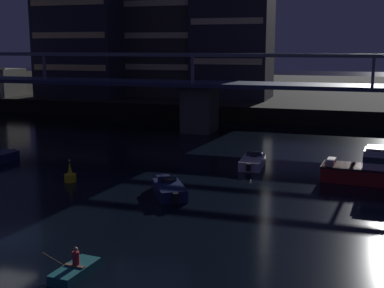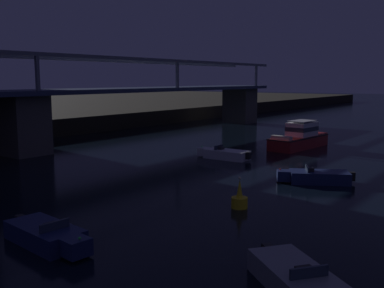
{
  "view_description": "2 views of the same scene",
  "coord_description": "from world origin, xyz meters",
  "px_view_note": "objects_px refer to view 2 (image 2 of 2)",
  "views": [
    {
      "loc": [
        17.42,
        -21.69,
        10.16
      ],
      "look_at": [
        4.31,
        20.03,
        1.77
      ],
      "focal_mm": 47.65,
      "sensor_mm": 36.0,
      "label": 1
    },
    {
      "loc": [
        -23.19,
        -1.02,
        7.03
      ],
      "look_at": [
        2.32,
        18.59,
        2.34
      ],
      "focal_mm": 41.79,
      "sensor_mm": 36.0,
      "label": 2
    }
  ],
  "objects_px": {
    "speedboat_near_right": "(316,177)",
    "speedboat_mid_left": "(298,281)",
    "channel_buoy": "(239,199)",
    "speedboat_near_center": "(47,235)",
    "cabin_cruiser_near_left": "(300,137)",
    "river_bridge": "(21,107)",
    "speedboat_mid_center": "(225,154)"
  },
  "relations": [
    {
      "from": "speedboat_near_center",
      "to": "channel_buoy",
      "type": "height_order",
      "value": "channel_buoy"
    },
    {
      "from": "channel_buoy",
      "to": "speedboat_mid_left",
      "type": "bearing_deg",
      "value": -137.13
    },
    {
      "from": "cabin_cruiser_near_left",
      "to": "speedboat_mid_left",
      "type": "distance_m",
      "value": 32.67
    },
    {
      "from": "river_bridge",
      "to": "speedboat_mid_left",
      "type": "xyz_separation_m",
      "value": [
        -9.97,
        -32.16,
        -4.01
      ]
    },
    {
      "from": "cabin_cruiser_near_left",
      "to": "speedboat_near_right",
      "type": "bearing_deg",
      "value": -152.14
    },
    {
      "from": "speedboat_mid_center",
      "to": "speedboat_mid_left",
      "type": "bearing_deg",
      "value": -141.04
    },
    {
      "from": "river_bridge",
      "to": "speedboat_near_center",
      "type": "relative_size",
      "value": 15.98
    },
    {
      "from": "speedboat_near_right",
      "to": "speedboat_mid_left",
      "type": "xyz_separation_m",
      "value": [
        -15.61,
        -5.74,
        0.0
      ]
    },
    {
      "from": "cabin_cruiser_near_left",
      "to": "speedboat_mid_left",
      "type": "relative_size",
      "value": 1.97
    },
    {
      "from": "cabin_cruiser_near_left",
      "to": "speedboat_near_center",
      "type": "xyz_separation_m",
      "value": [
        -32.32,
        -2.9,
        -0.64
      ]
    },
    {
      "from": "cabin_cruiser_near_left",
      "to": "speedboat_near_right",
      "type": "relative_size",
      "value": 1.91
    },
    {
      "from": "river_bridge",
      "to": "speedboat_near_right",
      "type": "bearing_deg",
      "value": -77.95
    },
    {
      "from": "river_bridge",
      "to": "speedboat_near_center",
      "type": "distance_m",
      "value": 25.42
    },
    {
      "from": "river_bridge",
      "to": "cabin_cruiser_near_left",
      "type": "xyz_separation_m",
      "value": [
        19.88,
        -18.9,
        -3.37
      ]
    },
    {
      "from": "river_bridge",
      "to": "speedboat_mid_center",
      "type": "height_order",
      "value": "river_bridge"
    },
    {
      "from": "speedboat_mid_center",
      "to": "channel_buoy",
      "type": "bearing_deg",
      "value": -143.56
    },
    {
      "from": "cabin_cruiser_near_left",
      "to": "speedboat_mid_center",
      "type": "xyz_separation_m",
      "value": [
        -10.25,
        2.58,
        -0.64
      ]
    },
    {
      "from": "speedboat_near_right",
      "to": "speedboat_mid_left",
      "type": "distance_m",
      "value": 16.63
    },
    {
      "from": "river_bridge",
      "to": "speedboat_mid_left",
      "type": "height_order",
      "value": "river_bridge"
    },
    {
      "from": "cabin_cruiser_near_left",
      "to": "channel_buoy",
      "type": "bearing_deg",
      "value": -163.87
    },
    {
      "from": "channel_buoy",
      "to": "speedboat_near_center",
      "type": "bearing_deg",
      "value": 159.5
    },
    {
      "from": "speedboat_mid_left",
      "to": "speedboat_near_center",
      "type": "bearing_deg",
      "value": 103.43
    },
    {
      "from": "river_bridge",
      "to": "speedboat_mid_center",
      "type": "relative_size",
      "value": 16.03
    },
    {
      "from": "river_bridge",
      "to": "speedboat_mid_left",
      "type": "bearing_deg",
      "value": -107.22
    },
    {
      "from": "speedboat_mid_center",
      "to": "speedboat_near_right",
      "type": "bearing_deg",
      "value": -111.51
    },
    {
      "from": "speedboat_mid_left",
      "to": "speedboat_mid_center",
      "type": "xyz_separation_m",
      "value": [
        19.6,
        15.84,
        0.0
      ]
    },
    {
      "from": "river_bridge",
      "to": "speedboat_mid_center",
      "type": "distance_m",
      "value": 19.36
    },
    {
      "from": "speedboat_near_right",
      "to": "speedboat_mid_left",
      "type": "relative_size",
      "value": 1.03
    },
    {
      "from": "speedboat_near_center",
      "to": "channel_buoy",
      "type": "distance_m",
      "value": 10.38
    },
    {
      "from": "speedboat_near_center",
      "to": "speedboat_mid_center",
      "type": "height_order",
      "value": "same"
    },
    {
      "from": "river_bridge",
      "to": "speedboat_mid_center",
      "type": "xyz_separation_m",
      "value": [
        9.63,
        -16.32,
        -4.01
      ]
    },
    {
      "from": "river_bridge",
      "to": "channel_buoy",
      "type": "relative_size",
      "value": 47.47
    }
  ]
}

